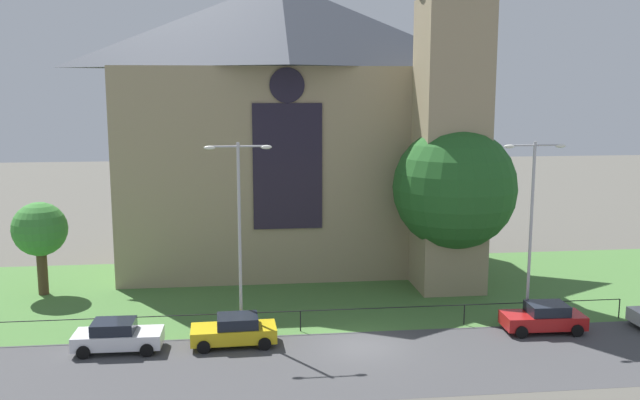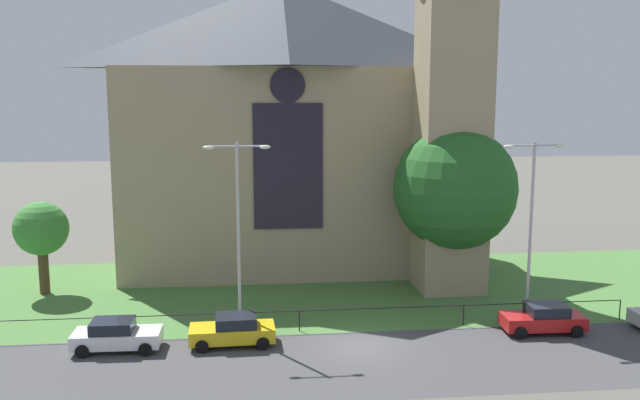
{
  "view_description": "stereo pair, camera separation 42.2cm",
  "coord_description": "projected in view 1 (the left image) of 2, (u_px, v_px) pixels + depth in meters",
  "views": [
    {
      "loc": [
        -5.8,
        -32.16,
        12.7
      ],
      "look_at": [
        -1.12,
        8.0,
        6.07
      ],
      "focal_mm": 38.82,
      "sensor_mm": 36.0,
      "label": 1
    },
    {
      "loc": [
        -5.38,
        -32.2,
        12.7
      ],
      "look_at": [
        -1.12,
        8.0,
        6.07
      ],
      "focal_mm": 38.82,
      "sensor_mm": 36.0,
      "label": 2
    }
  ],
  "objects": [
    {
      "name": "ground",
      "position": [
        334.0,
        289.0,
        44.04
      ],
      "size": [
        160.0,
        160.0,
        0.0
      ],
      "primitive_type": "plane",
      "color": "#56544C"
    },
    {
      "name": "parked_car_red",
      "position": [
        544.0,
        318.0,
        36.24
      ],
      "size": [
        4.26,
        2.15,
        1.51
      ],
      "rotation": [
        0.0,
        0.0,
        3.1
      ],
      "color": "#B21919",
      "rests_on": "ground"
    },
    {
      "name": "streetlamp_far",
      "position": [
        532.0,
        212.0,
        36.69
      ],
      "size": [
        3.37,
        0.26,
        9.89
      ],
      "color": "#B2B2B7",
      "rests_on": "ground"
    },
    {
      "name": "iron_railing",
      "position": [
        300.0,
        313.0,
        36.21
      ],
      "size": [
        35.58,
        0.07,
        1.13
      ],
      "color": "black",
      "rests_on": "ground"
    },
    {
      "name": "tree_right_near",
      "position": [
        455.0,
        188.0,
        42.58
      ],
      "size": [
        7.62,
        7.62,
        10.35
      ],
      "color": "brown",
      "rests_on": "ground"
    },
    {
      "name": "tree_left_far",
      "position": [
        40.0,
        230.0,
        42.23
      ],
      "size": [
        3.32,
        3.32,
        5.78
      ],
      "color": "#4C3823",
      "rests_on": "ground"
    },
    {
      "name": "parked_car_white",
      "position": [
        117.0,
        336.0,
        33.56
      ],
      "size": [
        4.24,
        2.1,
        1.51
      ],
      "rotation": [
        0.0,
        0.0,
        -0.02
      ],
      "color": "silver",
      "rests_on": "ground"
    },
    {
      "name": "church_building",
      "position": [
        293.0,
        122.0,
        48.81
      ],
      "size": [
        23.2,
        16.2,
        26.0
      ],
      "color": "tan",
      "rests_on": "ground"
    },
    {
      "name": "grass_verge",
      "position": [
        338.0,
        298.0,
        42.08
      ],
      "size": [
        120.0,
        20.0,
        0.01
      ],
      "primitive_type": "cube",
      "color": "#477538",
      "rests_on": "ground"
    },
    {
      "name": "parked_car_yellow",
      "position": [
        235.0,
        331.0,
        34.3
      ],
      "size": [
        4.25,
        2.13,
        1.51
      ],
      "rotation": [
        0.0,
        0.0,
        3.17
      ],
      "color": "gold",
      "rests_on": "ground"
    },
    {
      "name": "streetlamp_near",
      "position": [
        239.0,
        217.0,
        34.92
      ],
      "size": [
        3.37,
        0.26,
        9.98
      ],
      "color": "#B2B2B7",
      "rests_on": "ground"
    },
    {
      "name": "road_asphalt",
      "position": [
        369.0,
        362.0,
        32.28
      ],
      "size": [
        120.0,
        8.0,
        0.01
      ],
      "primitive_type": "cube",
      "color": "#424244",
      "rests_on": "ground"
    }
  ]
}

